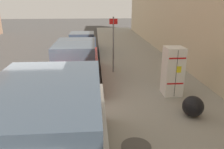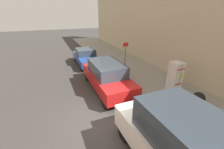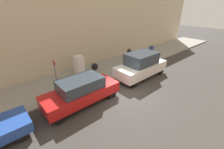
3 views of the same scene
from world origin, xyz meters
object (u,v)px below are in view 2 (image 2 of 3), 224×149
object	(u,v)px
discarded_refrigerator	(175,76)
street_sign_post	(125,58)
trash_bag	(199,98)
parked_hatchback_blue	(86,57)
parked_suv_red	(107,76)
parked_van_white	(185,148)

from	to	relation	value
discarded_refrigerator	street_sign_post	size ratio (longest dim) A/B	0.67
trash_bag	discarded_refrigerator	bearing A→B (deg)	-87.20
trash_bag	street_sign_post	bearing A→B (deg)	-66.03
street_sign_post	trash_bag	bearing A→B (deg)	113.97
parked_hatchback_blue	parked_suv_red	size ratio (longest dim) A/B	0.84
trash_bag	parked_hatchback_blue	bearing A→B (deg)	-67.58
trash_bag	parked_van_white	xyz separation A→B (m)	(3.61, 2.32, 0.60)
parked_hatchback_blue	street_sign_post	bearing A→B (deg)	110.83
parked_hatchback_blue	parked_suv_red	xyz separation A→B (m)	(-0.00, 5.20, 0.18)
street_sign_post	parked_van_white	world-z (taller)	street_sign_post
trash_bag	parked_hatchback_blue	xyz separation A→B (m)	(3.61, -8.75, 0.25)
parked_suv_red	trash_bag	bearing A→B (deg)	135.48
street_sign_post	parked_hatchback_blue	distance (m)	4.76
street_sign_post	parked_suv_red	world-z (taller)	street_sign_post
parked_suv_red	street_sign_post	bearing A→B (deg)	-153.58
trash_bag	parked_van_white	bearing A→B (deg)	32.71
street_sign_post	parked_van_white	bearing A→B (deg)	76.04
discarded_refrigerator	parked_hatchback_blue	xyz separation A→B (m)	(3.53, -7.13, -0.30)
parked_hatchback_blue	parked_van_white	size ratio (longest dim) A/B	0.84
trash_bag	parked_suv_red	xyz separation A→B (m)	(3.61, -3.55, 0.43)
street_sign_post	trash_bag	distance (m)	4.92
street_sign_post	discarded_refrigerator	bearing A→B (deg)	124.16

